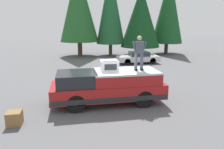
{
  "coord_description": "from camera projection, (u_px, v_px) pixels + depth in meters",
  "views": [
    {
      "loc": [
        -10.36,
        1.72,
        3.95
      ],
      "look_at": [
        0.17,
        -0.29,
        1.35
      ],
      "focal_mm": 34.37,
      "sensor_mm": 36.0,
      "label": 1
    }
  ],
  "objects": [
    {
      "name": "wooden_crate",
      "position": [
        14.0,
        118.0,
        8.44
      ],
      "size": [
        0.56,
        0.56,
        0.56
      ],
      "primitive_type": "cube",
      "color": "olive",
      "rests_on": "ground"
    },
    {
      "name": "ground_plane",
      "position": [
        107.0,
        101.0,
        11.14
      ],
      "size": [
        90.0,
        90.0,
        0.0
      ],
      "primitive_type": "plane",
      "color": "#565659"
    },
    {
      "name": "conifer_center_right",
      "position": [
        78.0,
        5.0,
        24.78
      ],
      "size": [
        4.55,
        4.55,
        10.24
      ],
      "color": "#4C3826",
      "rests_on": "ground"
    },
    {
      "name": "conifer_left",
      "position": [
        141.0,
        17.0,
        25.56
      ],
      "size": [
        4.72,
        4.72,
        8.19
      ],
      "color": "#4C3826",
      "rests_on": "ground"
    },
    {
      "name": "parked_car_silver",
      "position": [
        138.0,
        57.0,
        21.31
      ],
      "size": [
        1.64,
        4.1,
        1.16
      ],
      "color": "silver",
      "rests_on": "ground"
    },
    {
      "name": "conifer_far_left",
      "position": [
        168.0,
        8.0,
        26.87
      ],
      "size": [
        3.89,
        3.89,
        10.04
      ],
      "color": "#4C3826",
      "rests_on": "ground"
    },
    {
      "name": "compressor_unit",
      "position": [
        110.0,
        65.0,
        10.4
      ],
      "size": [
        0.65,
        0.84,
        0.56
      ],
      "color": "silver",
      "rests_on": "pickup_truck"
    },
    {
      "name": "pickup_truck",
      "position": [
        108.0,
        86.0,
        10.62
      ],
      "size": [
        2.01,
        5.54,
        1.65
      ],
      "color": "maroon",
      "rests_on": "ground"
    },
    {
      "name": "person_on_truck_bed",
      "position": [
        139.0,
        52.0,
        10.47
      ],
      "size": [
        0.29,
        0.72,
        1.69
      ],
      "color": "#4C515B",
      "rests_on": "pickup_truck"
    },
    {
      "name": "conifer_center_left",
      "position": [
        110.0,
        6.0,
        25.28
      ],
      "size": [
        3.42,
        3.42,
        10.3
      ],
      "color": "#4C3826",
      "rests_on": "ground"
    }
  ]
}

